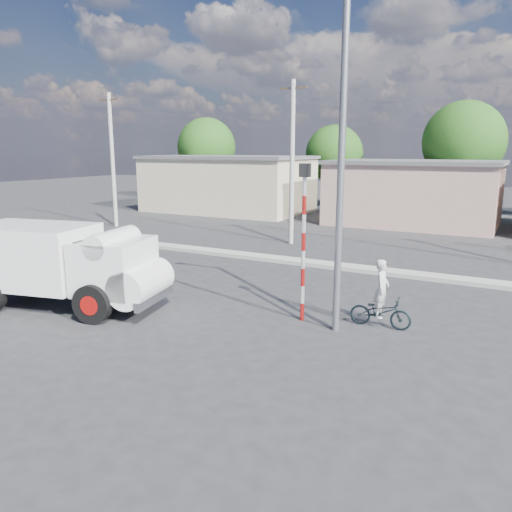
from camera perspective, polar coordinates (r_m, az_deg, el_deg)
The scene contains 10 objects.
ground_plane at distance 14.58m, azimuth -8.86°, elevation -6.95°, with size 120.00×120.00×0.00m, color #29292B.
median at distance 21.20m, azimuth 4.37°, elevation -0.57°, with size 40.00×0.80×0.16m, color #99968E.
truck at distance 16.00m, azimuth -20.90°, elevation -0.76°, with size 6.35×3.45×2.49m.
bicycle at distance 13.93m, azimuth 14.03°, elevation -6.21°, with size 0.57×1.64×0.86m, color black.
cyclist at distance 13.82m, azimuth 14.10°, elevation -4.81°, with size 0.57×0.38×1.57m, color silver.
traffic_pole at distance 13.62m, azimuth 5.48°, elevation 3.06°, with size 0.28×0.18×4.36m.
streetlight at distance 12.83m, azimuth 9.11°, elevation 13.03°, with size 2.34×0.22×9.00m.
building_row at distance 33.78m, azimuth 16.12°, elevation 7.25°, with size 37.80×7.30×4.44m.
tree_row at distance 40.92m, azimuth 13.78°, elevation 11.92°, with size 34.13×7.32×8.10m.
utility_poles at distance 23.47m, azimuth 16.05°, elevation 10.05°, with size 35.40×0.24×8.00m.
Camera 1 is at (8.49, -10.86, 4.72)m, focal length 35.00 mm.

